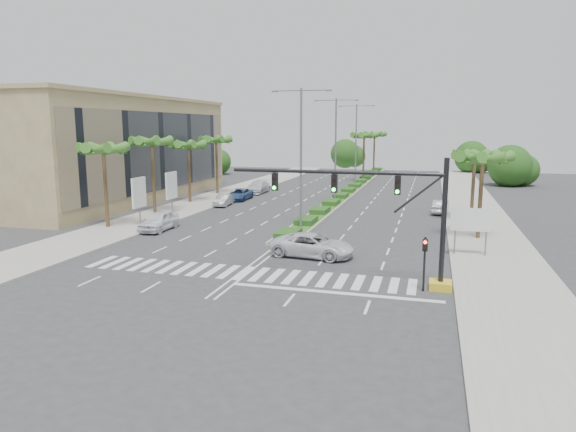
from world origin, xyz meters
name	(u,v)px	position (x,y,z in m)	size (l,w,h in m)	color
ground	(244,273)	(0.00, 0.00, 0.00)	(160.00, 160.00, 0.00)	#333335
footpath_right	(481,225)	(15.20, 20.00, 0.07)	(6.00, 120.00, 0.15)	gray
footpath_left	(176,211)	(-15.20, 20.00, 0.07)	(6.00, 120.00, 0.15)	gray
median	(354,188)	(0.00, 45.00, 0.10)	(2.20, 75.00, 0.20)	gray
median_grass	(354,187)	(0.00, 45.00, 0.22)	(1.80, 75.00, 0.04)	#2A551D
building	(117,151)	(-26.00, 26.00, 6.00)	(12.00, 36.00, 12.00)	tan
signal_gantry	(401,225)	(9.27, 0.00, 3.46)	(12.60, 1.20, 7.20)	gold
pedestrian_signal	(425,255)	(10.60, -0.68, 2.04)	(0.28, 0.36, 3.00)	black
direction_sign	(471,222)	(13.50, 7.99, 2.45)	(2.70, 0.11, 3.40)	slate
billboard_near	(139,193)	(-14.50, 12.00, 2.96)	(0.18, 2.10, 4.35)	slate
billboard_far	(171,186)	(-14.50, 18.00, 2.96)	(0.18, 2.10, 4.35)	slate
palm_left_near	(103,152)	(-16.50, 10.00, 6.69)	(4.57, 4.68, 7.55)	brown
palm_left_mid	(152,144)	(-16.50, 18.00, 7.08)	(4.57, 4.68, 7.95)	brown
palm_left_far	(188,147)	(-16.50, 26.00, 6.50)	(4.57, 4.68, 7.35)	brown
palm_left_end	(216,142)	(-16.50, 34.00, 6.88)	(4.57, 4.68, 7.75)	brown
palm_right_near	(483,161)	(14.50, 14.00, 6.20)	(4.57, 4.68, 7.05)	brown
palm_right_far	(475,159)	(14.50, 22.00, 5.91)	(4.57, 4.68, 6.75)	brown
palm_median_a	(364,137)	(0.00, 55.00, 7.17)	(4.57, 4.68, 8.05)	brown
palm_median_b	(374,136)	(0.00, 70.00, 7.17)	(4.57, 4.68, 8.05)	brown
streetlight_near	(301,151)	(0.00, 14.00, 6.81)	(5.10, 0.25, 12.00)	slate
streetlight_mid	(336,145)	(0.00, 30.00, 6.81)	(5.10, 0.25, 12.00)	slate
streetlight_far	(356,141)	(0.00, 46.00, 6.81)	(5.10, 0.25, 12.00)	slate
car_parked_a	(159,221)	(-11.69, 10.40, 0.82)	(1.94, 4.83, 1.65)	white
car_parked_b	(224,200)	(-11.80, 24.97, 0.66)	(1.39, 3.98, 1.31)	#ACACB1
car_parked_c	(239,194)	(-11.80, 29.80, 0.69)	(2.29, 4.96, 1.38)	navy
car_parked_d	(258,187)	(-11.80, 36.79, 0.81)	(2.27, 5.58, 1.62)	silver
car_crossing	(313,245)	(3.11, 5.11, 0.80)	(2.64, 5.72, 1.59)	silver
car_right	(441,207)	(11.80, 26.17, 0.70)	(1.49, 4.27, 1.41)	#BCBCC1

